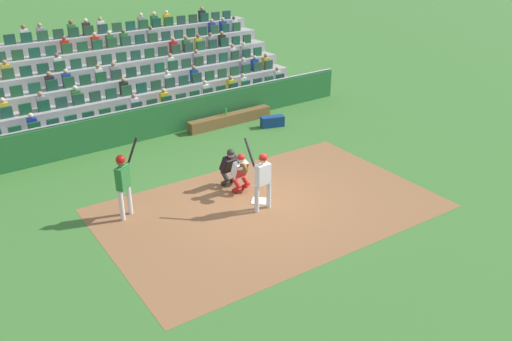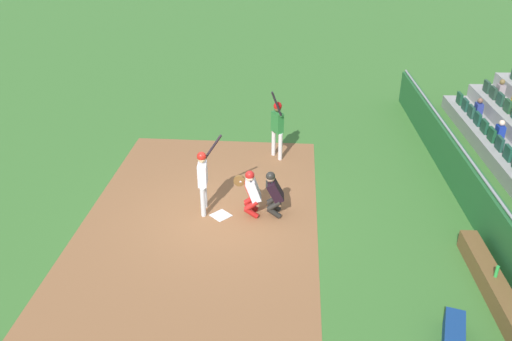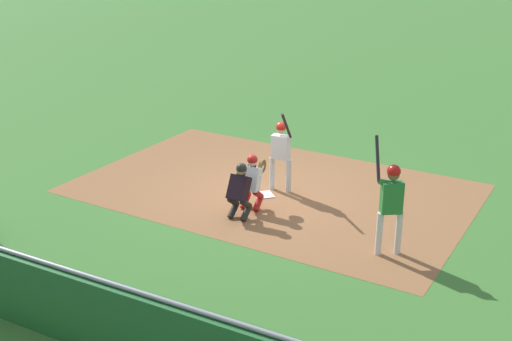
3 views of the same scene
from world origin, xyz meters
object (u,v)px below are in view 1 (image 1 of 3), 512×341
(equipment_duffel_bag, at_px, (272,121))
(on_deck_batter, at_px, (123,179))
(home_plate_marker, at_px, (259,201))
(home_plate_umpire, at_px, (229,165))
(dugout_bench, at_px, (230,119))
(catcher_crouching, at_px, (240,171))
(water_bottle_on_bench, at_px, (226,112))
(batter_at_plate, at_px, (262,176))

(equipment_duffel_bag, xyz_separation_m, on_deck_batter, (7.67, 3.31, 0.96))
(home_plate_marker, xyz_separation_m, equipment_duffel_bag, (-4.17, -4.76, 0.20))
(home_plate_umpire, bearing_deg, dugout_bench, -123.72)
(home_plate_marker, bearing_deg, catcher_crouching, -81.59)
(catcher_crouching, distance_m, water_bottle_on_bench, 5.94)
(home_plate_marker, relative_size, catcher_crouching, 0.34)
(home_plate_marker, xyz_separation_m, water_bottle_on_bench, (-2.76, -5.98, 0.56))
(dugout_bench, height_order, water_bottle_on_bench, water_bottle_on_bench)
(equipment_duffel_bag, bearing_deg, catcher_crouching, 60.38)
(equipment_duffel_bag, distance_m, on_deck_batter, 8.41)
(home_plate_marker, distance_m, batter_at_plate, 1.17)
(batter_at_plate, distance_m, catcher_crouching, 1.29)
(catcher_crouching, relative_size, dugout_bench, 0.35)
(catcher_crouching, xyz_separation_m, home_plate_umpire, (0.01, -0.58, -0.03))
(catcher_crouching, bearing_deg, dugout_bench, -120.59)
(batter_at_plate, xyz_separation_m, water_bottle_on_bench, (-2.99, -6.43, -0.50))
(batter_at_plate, distance_m, on_deck_batter, 3.79)
(dugout_bench, bearing_deg, catcher_crouching, 59.41)
(batter_at_plate, relative_size, dugout_bench, 0.56)
(home_plate_umpire, bearing_deg, water_bottle_on_bench, -122.05)
(batter_at_plate, height_order, dugout_bench, batter_at_plate)
(home_plate_umpire, distance_m, on_deck_batter, 3.41)
(home_plate_umpire, xyz_separation_m, dugout_bench, (-3.07, -4.61, -0.47))
(batter_at_plate, height_order, catcher_crouching, batter_at_plate)
(dugout_bench, xyz_separation_m, water_bottle_on_bench, (0.18, -0.01, 0.35))
(catcher_crouching, height_order, dugout_bench, catcher_crouching)
(home_plate_umpire, distance_m, water_bottle_on_bench, 5.45)
(dugout_bench, bearing_deg, batter_at_plate, 63.72)
(dugout_bench, height_order, on_deck_batter, on_deck_batter)
(water_bottle_on_bench, distance_m, equipment_duffel_bag, 1.90)
(catcher_crouching, bearing_deg, batter_at_plate, 85.14)
(home_plate_umpire, xyz_separation_m, equipment_duffel_bag, (-4.30, -3.39, -0.48))
(batter_at_plate, bearing_deg, equipment_duffel_bag, -130.16)
(equipment_duffel_bag, bearing_deg, home_plate_marker, 66.34)
(batter_at_plate, distance_m, equipment_duffel_bag, 6.86)
(water_bottle_on_bench, xyz_separation_m, equipment_duffel_bag, (-1.41, 1.22, -0.36))
(home_plate_marker, height_order, dugout_bench, dugout_bench)
(batter_at_plate, xyz_separation_m, catcher_crouching, (-0.10, -1.23, -0.35))
(home_plate_marker, bearing_deg, home_plate_umpire, -84.76)
(home_plate_marker, relative_size, dugout_bench, 0.12)
(home_plate_umpire, height_order, on_deck_batter, on_deck_batter)
(home_plate_marker, distance_m, home_plate_umpire, 1.53)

